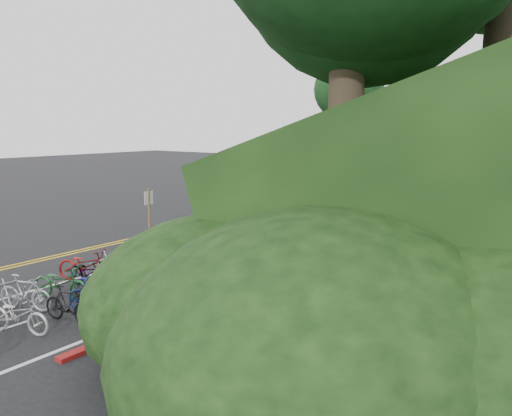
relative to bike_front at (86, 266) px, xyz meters
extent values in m
plane|color=black|center=(-1.54, -1.58, -0.52)|extent=(120.00, 120.00, 0.00)
cube|color=gold|center=(-3.69, 8.42, -0.51)|extent=(0.12, 80.00, 0.01)
cube|color=gold|center=(-3.39, 8.42, -0.51)|extent=(0.12, 80.00, 0.01)
cube|color=silver|center=(-0.54, 8.42, -0.51)|extent=(0.12, 80.00, 0.01)
cube|color=silver|center=(3.66, 8.42, -0.51)|extent=(0.12, 80.00, 0.01)
cube|color=silver|center=(1.56, 2.42, -0.51)|extent=(0.10, 1.60, 0.01)
cube|color=silver|center=(1.56, 8.42, -0.51)|extent=(0.10, 1.60, 0.01)
cube|color=silver|center=(1.56, 14.42, -0.51)|extent=(0.10, 1.60, 0.01)
cube|color=silver|center=(1.56, 20.42, -0.51)|extent=(0.10, 1.60, 0.01)
cube|color=silver|center=(1.56, 26.42, -0.51)|extent=(0.10, 1.60, 0.01)
cube|color=silver|center=(1.56, 32.42, -0.51)|extent=(0.10, 1.60, 0.01)
cube|color=maroon|center=(4.16, 10.42, -0.47)|extent=(0.25, 28.00, 0.10)
cube|color=#382819|center=(4.86, 20.42, -0.44)|extent=(1.40, 44.00, 0.16)
ellipsoid|color=#284C19|center=(5.66, 1.42, 0.52)|extent=(2.00, 2.80, 1.60)
ellipsoid|color=#284C19|center=(6.46, 6.42, 1.03)|extent=(2.60, 3.64, 2.08)
ellipsoid|color=#284C19|center=(7.66, 12.42, 1.47)|extent=(2.20, 3.08, 1.76)
ellipsoid|color=#284C19|center=(6.26, 18.42, 1.04)|extent=(3.00, 4.20, 2.40)
ellipsoid|color=#284C19|center=(6.96, 24.42, 1.21)|extent=(2.40, 3.36, 1.92)
ellipsoid|color=#284C19|center=(5.46, 4.42, 0.38)|extent=(1.80, 2.52, 1.44)
ellipsoid|color=#284C19|center=(8.46, 16.42, 2.08)|extent=(3.20, 4.48, 2.56)
ellipsoid|color=black|center=(6.46, -1.08, 0.69)|extent=(5.28, 6.16, 3.52)
ellipsoid|color=black|center=(9.46, -2.08, 0.91)|extent=(6.24, 7.28, 4.16)
cylinder|color=#2D2319|center=(7.96, 1.42, 3.36)|extent=(0.79, 0.79, 5.36)
cylinder|color=#2D2319|center=(10.46, 4.42, 5.58)|extent=(0.85, 0.85, 6.60)
cylinder|color=#2D2319|center=(9.46, 10.42, 5.08)|extent=(0.83, 0.83, 6.18)
cylinder|color=#2D2319|center=(-10.54, 40.42, 2.16)|extent=(0.79, 0.79, 5.36)
ellipsoid|color=black|center=(-10.54, 40.42, 7.04)|extent=(7.33, 7.33, 6.96)
cylinder|color=#2D2319|center=(-7.54, 48.42, 1.96)|extent=(0.76, 0.76, 4.95)
ellipsoid|color=black|center=(-7.54, 48.42, 6.36)|extent=(6.41, 6.41, 6.09)
cylinder|color=gray|center=(1.15, -2.99, 0.00)|extent=(0.53, 0.04, 1.03)
cylinder|color=gray|center=(1.71, -2.99, 0.00)|extent=(0.53, 0.04, 1.03)
cylinder|color=gray|center=(1.46, 1.42, 0.63)|extent=(0.05, 3.00, 0.05)
cylinder|color=gray|center=(1.18, 0.02, 0.06)|extent=(0.58, 0.04, 1.13)
cylinder|color=gray|center=(1.74, 0.02, 0.06)|extent=(0.58, 0.04, 1.13)
cylinder|color=gray|center=(1.18, 2.82, 0.06)|extent=(0.58, 0.04, 1.13)
cylinder|color=gray|center=(1.74, 2.82, 0.06)|extent=(0.58, 0.04, 1.13)
cylinder|color=gray|center=(1.46, 6.42, 0.63)|extent=(0.05, 3.00, 0.05)
cylinder|color=gray|center=(1.18, 5.02, 0.06)|extent=(0.58, 0.04, 1.13)
cylinder|color=gray|center=(1.74, 5.02, 0.06)|extent=(0.58, 0.04, 1.13)
cylinder|color=gray|center=(1.18, 7.82, 0.06)|extent=(0.58, 0.04, 1.13)
cylinder|color=gray|center=(1.74, 7.82, 0.06)|extent=(0.58, 0.04, 1.13)
cylinder|color=gray|center=(1.46, 11.42, 0.63)|extent=(0.05, 3.00, 0.05)
cylinder|color=gray|center=(1.18, 10.02, 0.06)|extent=(0.58, 0.04, 1.13)
cylinder|color=gray|center=(1.74, 10.02, 0.06)|extent=(0.58, 0.04, 1.13)
cylinder|color=gray|center=(1.18, 12.82, 0.06)|extent=(0.58, 0.04, 1.13)
cylinder|color=gray|center=(1.74, 12.82, 0.06)|extent=(0.58, 0.04, 1.13)
cylinder|color=gray|center=(1.46, 16.42, 0.63)|extent=(0.05, 3.00, 0.05)
cylinder|color=gray|center=(1.18, 15.02, 0.06)|extent=(0.58, 0.04, 1.13)
cylinder|color=gray|center=(1.74, 15.02, 0.06)|extent=(0.58, 0.04, 1.13)
cylinder|color=gray|center=(1.18, 17.82, 0.06)|extent=(0.58, 0.04, 1.13)
cylinder|color=gray|center=(1.74, 17.82, 0.06)|extent=(0.58, 0.04, 1.13)
cylinder|color=gray|center=(1.46, 21.42, 0.63)|extent=(0.05, 3.00, 0.05)
cylinder|color=gray|center=(1.18, 20.02, 0.06)|extent=(0.58, 0.04, 1.13)
cylinder|color=gray|center=(1.74, 20.02, 0.06)|extent=(0.58, 0.04, 1.13)
cylinder|color=gray|center=(1.18, 22.82, 0.06)|extent=(0.58, 0.04, 1.13)
cylinder|color=gray|center=(1.74, 22.82, 0.06)|extent=(0.58, 0.04, 1.13)
cylinder|color=brown|center=(-0.94, 3.42, 0.73)|extent=(0.08, 0.08, 2.50)
cube|color=silver|center=(-0.94, 3.42, 1.63)|extent=(0.02, 0.40, 0.50)
cylinder|color=brown|center=(-0.94, 9.42, 0.73)|extent=(0.08, 0.08, 2.50)
cube|color=silver|center=(-0.94, 9.42, 1.63)|extent=(0.02, 0.40, 0.50)
cylinder|color=brown|center=(-0.94, 15.42, 0.73)|extent=(0.08, 0.08, 2.50)
cube|color=silver|center=(-0.94, 15.42, 1.63)|extent=(0.02, 0.40, 0.50)
cylinder|color=brown|center=(-0.94, 21.42, 0.73)|extent=(0.08, 0.08, 2.50)
cube|color=silver|center=(-0.94, 21.42, 1.63)|extent=(0.02, 0.40, 0.50)
imported|color=maroon|center=(0.00, 0.00, 0.00)|extent=(1.34, 2.08, 1.03)
imported|color=beige|center=(2.08, -3.28, -0.07)|extent=(1.11, 1.80, 0.89)
imported|color=#9E9EA3|center=(0.83, -2.42, -0.04)|extent=(0.99, 1.66, 0.96)
imported|color=black|center=(2.48, -2.23, -0.04)|extent=(0.68, 1.63, 0.95)
imported|color=#144C1E|center=(0.81, -1.38, -0.04)|extent=(1.18, 1.92, 0.95)
imported|color=navy|center=(2.44, -1.52, -0.05)|extent=(0.79, 1.61, 0.93)
imported|color=slate|center=(0.55, -0.31, -0.07)|extent=(0.62, 1.71, 0.89)
imported|color=#9E9EA3|center=(2.08, -0.42, -0.10)|extent=(0.78, 1.65, 0.83)
imported|color=#9E9EA3|center=(0.54, 0.83, -0.07)|extent=(1.06, 1.82, 0.90)
imported|color=slate|center=(2.67, 0.86, -0.05)|extent=(1.18, 1.87, 0.93)
imported|color=#9E9EA3|center=(0.60, 2.28, -0.05)|extent=(0.81, 1.84, 0.94)
imported|color=slate|center=(2.11, 2.26, -0.04)|extent=(0.87, 1.88, 0.95)
imported|color=#144C1E|center=(0.22, 3.52, -0.04)|extent=(0.87, 1.64, 0.95)
camera|label=1|loc=(13.07, -8.81, 4.26)|focal=35.00mm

